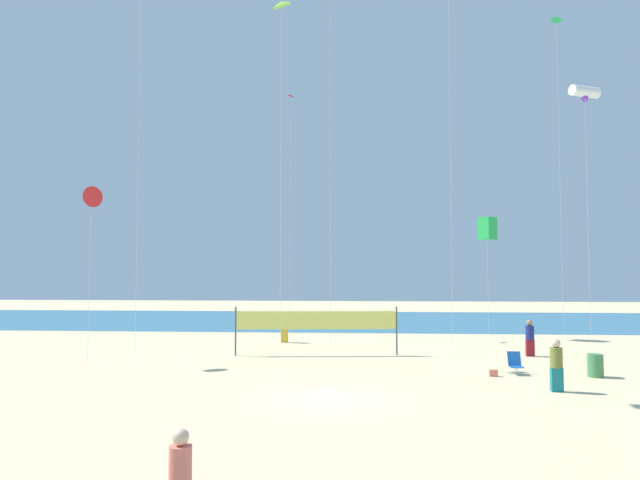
# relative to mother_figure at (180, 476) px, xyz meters

# --- Properties ---
(ground_plane) EXTENTS (120.00, 120.00, 0.00)m
(ground_plane) POSITION_rel_mother_figure_xyz_m (1.97, 9.68, -0.87)
(ground_plane) COLOR beige
(ocean_band) EXTENTS (120.00, 20.00, 0.01)m
(ocean_band) POSITION_rel_mother_figure_xyz_m (1.97, 39.33, -0.87)
(ocean_band) COLOR teal
(ocean_band) RESTS_ON ground
(mother_figure) EXTENTS (0.37, 0.37, 1.63)m
(mother_figure) POSITION_rel_mother_figure_xyz_m (0.00, 0.00, 0.00)
(mother_figure) COLOR white
(mother_figure) RESTS_ON ground
(beachgoer_plum_shirt) EXTENTS (0.41, 0.41, 1.79)m
(beachgoer_plum_shirt) POSITION_rel_mother_figure_xyz_m (-1.47, 24.12, 0.09)
(beachgoer_plum_shirt) COLOR gold
(beachgoer_plum_shirt) RESTS_ON ground
(beachgoer_navy_shirt) EXTENTS (0.41, 0.41, 1.78)m
(beachgoer_navy_shirt) POSITION_rel_mother_figure_xyz_m (11.24, 19.60, 0.08)
(beachgoer_navy_shirt) COLOR maroon
(beachgoer_navy_shirt) RESTS_ON ground
(beachgoer_olive_shirt) EXTENTS (0.42, 0.42, 1.82)m
(beachgoer_olive_shirt) POSITION_rel_mother_figure_xyz_m (9.72, 11.30, 0.10)
(beachgoer_olive_shirt) COLOR #19727A
(beachgoer_olive_shirt) RESTS_ON ground
(folding_beach_chair) EXTENTS (0.52, 0.65, 0.89)m
(folding_beach_chair) POSITION_rel_mother_figure_xyz_m (9.19, 14.59, -0.41)
(folding_beach_chair) COLOR #1959B2
(folding_beach_chair) RESTS_ON ground
(trash_barrel) EXTENTS (0.60, 0.60, 0.89)m
(trash_barrel) POSITION_rel_mother_figure_xyz_m (12.18, 14.19, -0.42)
(trash_barrel) COLOR #3F7F4C
(trash_barrel) RESTS_ON ground
(volleyball_net) EXTENTS (8.04, 0.76, 2.40)m
(volleyball_net) POSITION_rel_mother_figure_xyz_m (0.76, 19.16, 0.76)
(volleyball_net) COLOR #4C4C51
(volleyball_net) RESTS_ON ground
(beach_handbag) EXTENTS (0.33, 0.16, 0.26)m
(beach_handbag) POSITION_rel_mother_figure_xyz_m (8.19, 14.05, -0.74)
(beach_handbag) COLOR #EA7260
(beach_handbag) RESTS_ON ground
(kite_green_diamond) EXTENTS (0.85, 0.86, 20.21)m
(kite_green_diamond) POSITION_rel_mother_figure_xyz_m (15.39, 26.95, 18.69)
(kite_green_diamond) COLOR silver
(kite_green_diamond) RESTS_ON ground
(kite_red_delta) EXTENTS (0.84, 0.96, 8.07)m
(kite_red_delta) POSITION_rel_mother_figure_xyz_m (-9.47, 16.20, 6.70)
(kite_red_delta) COLOR silver
(kite_red_delta) RESTS_ON ground
(kite_white_tube) EXTENTS (1.95, 1.32, 14.83)m
(kite_white_tube) POSITION_rel_mother_figure_xyz_m (15.92, 24.15, 13.60)
(kite_white_tube) COLOR silver
(kite_white_tube) RESTS_ON ground
(kite_red_diamond) EXTENTS (0.68, 0.68, 15.93)m
(kite_red_diamond) POSITION_rel_mother_figure_xyz_m (-1.59, 27.81, 14.34)
(kite_red_diamond) COLOR silver
(kite_red_diamond) RESTS_ON ground
(kite_lime_diamond) EXTENTS (0.96, 0.96, 14.61)m
(kite_lime_diamond) POSITION_rel_mother_figure_xyz_m (-0.07, 11.91, 13.33)
(kite_lime_diamond) COLOR silver
(kite_lime_diamond) RESTS_ON ground
(kite_green_box) EXTENTS (1.24, 1.24, 7.55)m
(kite_green_box) POSITION_rel_mother_figure_xyz_m (10.98, 27.38, 5.97)
(kite_green_box) COLOR silver
(kite_green_box) RESTS_ON ground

